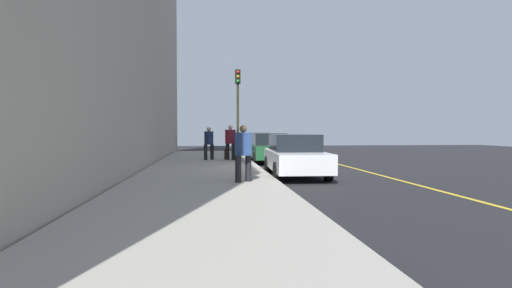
% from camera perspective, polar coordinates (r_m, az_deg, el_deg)
% --- Properties ---
extents(ground_plane, '(56.00, 56.00, 0.00)m').
position_cam_1_polar(ground_plane, '(16.57, 4.23, -3.84)').
color(ground_plane, black).
extents(sidewalk, '(28.00, 4.60, 0.15)m').
position_cam_1_polar(sidewalk, '(16.29, -7.29, -3.68)').
color(sidewalk, '#A39E93').
rests_on(sidewalk, ground).
extents(lane_stripe_centre, '(28.00, 0.14, 0.01)m').
position_cam_1_polar(lane_stripe_centre, '(17.43, 14.65, -3.60)').
color(lane_stripe_centre, gold).
rests_on(lane_stripe_centre, ground).
extents(parked_car_navy, '(4.66, 1.91, 1.51)m').
position_cam_1_polar(parked_car_navy, '(27.00, 0.05, -0.01)').
color(parked_car_navy, black).
rests_on(parked_car_navy, ground).
extents(parked_car_green, '(4.46, 1.95, 1.51)m').
position_cam_1_polar(parked_car_green, '(21.06, 1.85, -0.55)').
color(parked_car_green, black).
rests_on(parked_car_green, ground).
extents(parked_car_white, '(4.80, 2.02, 1.51)m').
position_cam_1_polar(parked_car_white, '(14.79, 5.46, -1.58)').
color(parked_car_white, black).
rests_on(parked_car_white, ground).
extents(pedestrian_navy_coat, '(0.54, 0.51, 1.68)m').
position_cam_1_polar(pedestrian_navy_coat, '(21.08, -6.63, 0.23)').
color(pedestrian_navy_coat, black).
rests_on(pedestrian_navy_coat, sidewalk).
extents(pedestrian_blue_coat, '(0.53, 0.49, 1.66)m').
position_cam_1_polar(pedestrian_blue_coat, '(11.89, -1.79, -1.09)').
color(pedestrian_blue_coat, black).
rests_on(pedestrian_blue_coat, sidewalk).
extents(pedestrian_burgundy_coat, '(0.56, 0.55, 1.78)m').
position_cam_1_polar(pedestrian_burgundy_coat, '(20.93, -3.60, 0.37)').
color(pedestrian_burgundy_coat, black).
rests_on(pedestrian_burgundy_coat, sidewalk).
extents(traffic_light_pole, '(0.35, 0.26, 4.53)m').
position_cam_1_polar(traffic_light_pole, '(20.38, -2.57, 6.25)').
color(traffic_light_pole, '#2D2D19').
rests_on(traffic_light_pole, sidewalk).
extents(rolling_suitcase, '(0.34, 0.22, 0.92)m').
position_cam_1_polar(rolling_suitcase, '(21.33, -4.16, -1.40)').
color(rolling_suitcase, '#471E19').
rests_on(rolling_suitcase, sidewalk).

